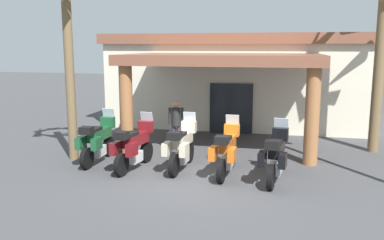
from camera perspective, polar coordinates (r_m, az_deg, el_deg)
The scene contains 10 objects.
ground_plane at distance 11.58m, azimuth 0.13°, elevation -8.08°, with size 80.00×80.00×0.00m, color #424244.
motel_building at distance 20.36m, azimuth 6.61°, elevation 5.88°, with size 12.09×11.69×4.16m.
motorcycle_green at distance 13.30m, azimuth -12.91°, elevation -2.82°, with size 0.71×2.21×1.61m.
motorcycle_maroon at distance 12.38m, azimuth -8.04°, elevation -3.61°, with size 0.75×2.21×1.61m.
motorcycle_cream at distance 12.23m, azimuth -1.44°, elevation -3.68°, with size 0.71×2.21×1.61m.
motorcycle_orange at distance 11.76m, azimuth 4.81°, elevation -4.28°, with size 0.71×2.21×1.61m.
motorcycle_black at distance 11.40m, azimuth 11.50°, elevation -4.92°, with size 0.74×2.21×1.61m.
pedestrian at distance 14.44m, azimuth -2.21°, elevation -0.19°, with size 0.51×0.32×1.77m.
palm_tree_near_portico at distance 15.39m, azimuth 24.88°, elevation 13.79°, with size 2.48×2.62×6.69m.
palm_tree_roadside at distance 13.69m, azimuth -16.95°, elevation 14.86°, with size 2.26×2.29×6.23m.
Camera 1 is at (2.78, -10.64, 3.62)m, focal length 38.60 mm.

